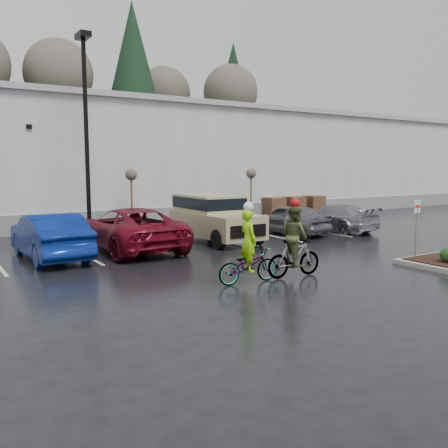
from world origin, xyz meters
TOP-DOWN VIEW (x-y plane):
  - ground at (0.00, 0.00)m, footprint 120.00×120.00m
  - warehouse at (0.00, 21.99)m, footprint 60.50×15.50m
  - wooded_ridge at (0.00, 45.00)m, footprint 80.00×25.00m
  - lamppost at (-4.00, 12.00)m, footprint 0.50×1.00m
  - sapling_mid at (-1.50, 13.00)m, footprint 0.60×0.60m
  - sapling_east at (6.00, 13.00)m, footprint 0.60×0.60m
  - pallet_stack_a at (8.50, 14.00)m, footprint 1.20×1.20m
  - pallet_stack_b at (10.20, 14.00)m, footprint 1.20×1.20m
  - pallet_stack_c at (12.00, 14.00)m, footprint 1.20×1.20m
  - fire_lane_sign at (3.80, 0.20)m, footprint 0.30×0.05m
  - car_blue at (-6.74, 7.66)m, footprint 1.95×5.11m
  - car_red at (-3.63, 7.86)m, footprint 2.85×6.13m
  - suv_tan at (0.37, 7.88)m, footprint 2.20×5.10m
  - car_grey at (4.62, 7.90)m, footprint 2.26×4.55m
  - car_far_silver at (7.37, 7.48)m, footprint 2.09×4.80m
  - cyclist_hivis at (-2.80, 0.92)m, footprint 1.95×0.77m
  - cyclist_olive at (-1.20, 0.79)m, footprint 1.86×0.90m

SIDE VIEW (x-z plane):
  - ground at x=0.00m, z-range 0.00..0.00m
  - pallet_stack_a at x=8.50m, z-range 0.00..1.35m
  - pallet_stack_b at x=10.20m, z-range 0.00..1.35m
  - pallet_stack_c at x=12.00m, z-range 0.00..1.35m
  - car_far_silver at x=7.37m, z-range 0.00..1.38m
  - cyclist_hivis at x=-2.80m, z-range -0.44..1.89m
  - car_grey at x=4.62m, z-range 0.00..1.49m
  - car_blue at x=-6.74m, z-range 0.00..1.66m
  - car_red at x=-3.63m, z-range 0.00..1.70m
  - cyclist_olive at x=-1.20m, z-range -0.33..2.06m
  - suv_tan at x=0.37m, z-range 0.00..2.06m
  - fire_lane_sign at x=3.80m, z-range 0.31..2.51m
  - sapling_mid at x=-1.50m, z-range 1.13..4.33m
  - sapling_east at x=6.00m, z-range 1.13..4.33m
  - wooded_ridge at x=0.00m, z-range 0.00..6.00m
  - warehouse at x=0.00m, z-range 0.05..7.25m
  - lamppost at x=-4.00m, z-range 1.07..10.30m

